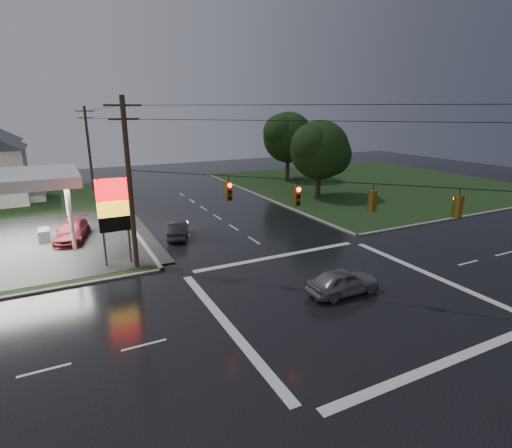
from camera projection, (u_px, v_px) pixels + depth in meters
name	position (u px, v px, depth m)	size (l,w,h in m)	color
ground	(340.00, 295.00, 22.68)	(120.00, 120.00, 0.00)	black
grass_ne	(371.00, 183.00, 56.20)	(36.00, 36.00, 0.08)	black
pylon_sign	(113.00, 207.00, 26.01)	(2.00, 0.35, 6.00)	#59595E
utility_pole_nw	(130.00, 183.00, 25.11)	(2.20, 0.32, 11.00)	#382619
utility_pole_n	(89.00, 148.00, 49.61)	(2.20, 0.32, 10.50)	#382619
traffic_signals	(348.00, 183.00, 20.86)	(26.87, 26.87, 1.47)	black
tree_ne_near	(321.00, 150.00, 46.10)	(7.99, 6.80, 8.98)	black
tree_ne_far	(289.00, 137.00, 57.51)	(8.46, 7.20, 9.80)	black
car_north	(178.00, 229.00, 32.66)	(1.44, 4.12, 1.36)	black
car_crossing	(343.00, 282.00, 22.71)	(1.74, 4.33, 1.47)	slate
car_pump	(72.00, 232.00, 31.83)	(2.11, 5.19, 1.51)	maroon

